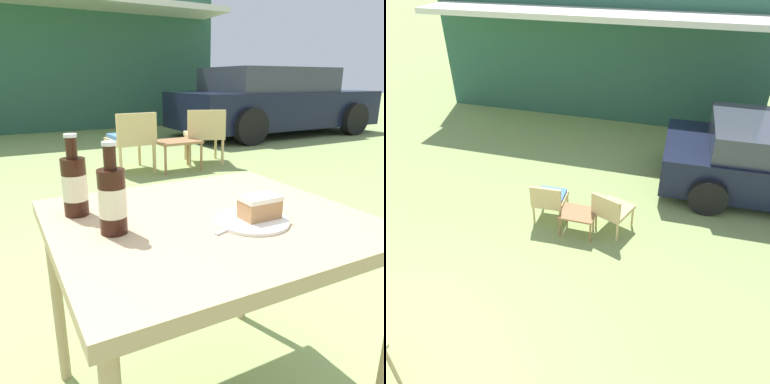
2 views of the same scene
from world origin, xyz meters
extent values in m
cube|color=#2D5B47|center=(0.58, 9.99, 1.58)|extent=(8.11, 4.29, 3.16)
cube|color=silver|center=(0.58, 7.25, 2.59)|extent=(7.70, 1.20, 0.12)
cylinder|color=black|center=(3.40, 6.32, 0.33)|extent=(0.66, 0.21, 0.65)
cylinder|color=black|center=(3.44, 4.41, 0.33)|extent=(0.66, 0.21, 0.65)
cylinder|color=tan|center=(1.16, 3.80, 0.18)|extent=(0.04, 0.04, 0.35)
cylinder|color=tan|center=(0.72, 3.78, 0.18)|extent=(0.04, 0.04, 0.35)
cylinder|color=tan|center=(1.18, 3.33, 0.18)|extent=(0.04, 0.04, 0.35)
cylinder|color=tan|center=(0.74, 3.31, 0.18)|extent=(0.04, 0.04, 0.35)
cube|color=tan|center=(0.95, 3.55, 0.38)|extent=(0.52, 0.56, 0.06)
cube|color=tan|center=(0.96, 3.31, 0.58)|extent=(0.50, 0.08, 0.33)
cube|color=#4C7FB7|center=(0.95, 3.55, 0.44)|extent=(0.47, 0.48, 0.05)
cylinder|color=tan|center=(2.30, 3.70, 0.18)|extent=(0.04, 0.04, 0.35)
cylinder|color=tan|center=(1.88, 3.85, 0.18)|extent=(0.04, 0.04, 0.35)
cylinder|color=tan|center=(2.13, 3.25, 0.18)|extent=(0.04, 0.04, 0.35)
cylinder|color=tan|center=(1.72, 3.41, 0.18)|extent=(0.04, 0.04, 0.35)
cube|color=tan|center=(2.01, 3.55, 0.38)|extent=(0.65, 0.67, 0.06)
cube|color=tan|center=(1.92, 3.33, 0.58)|extent=(0.48, 0.22, 0.33)
cube|color=#996B42|center=(1.49, 3.32, 0.37)|extent=(0.54, 0.42, 0.03)
cylinder|color=#996B42|center=(1.25, 3.13, 0.18)|extent=(0.03, 0.03, 0.35)
cylinder|color=#996B42|center=(1.74, 3.13, 0.18)|extent=(0.03, 0.03, 0.35)
cylinder|color=#996B42|center=(1.25, 3.51, 0.18)|extent=(0.03, 0.03, 0.35)
cylinder|color=#996B42|center=(1.74, 3.51, 0.18)|extent=(0.03, 0.03, 0.35)
cylinder|color=tan|center=(0.41, 0.37, 0.34)|extent=(0.04, 0.04, 0.68)
camera|label=1|loc=(-0.54, -0.91, 1.11)|focal=35.00mm
camera|label=2|loc=(2.79, -1.14, 3.91)|focal=35.00mm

